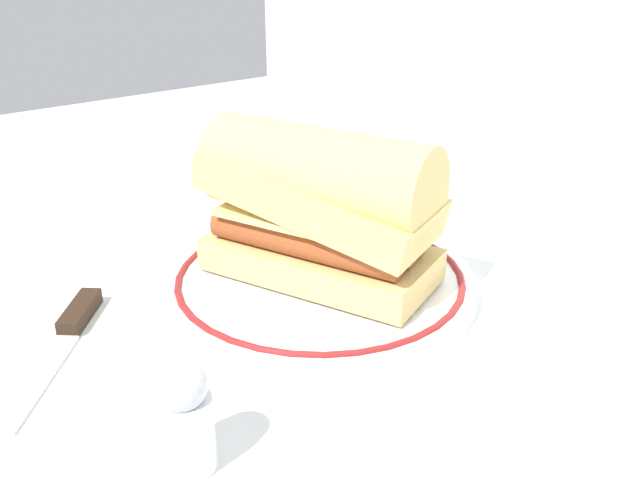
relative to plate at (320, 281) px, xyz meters
name	(u,v)px	position (x,y,z in m)	size (l,w,h in m)	color
ground_plane	(360,298)	(0.03, 0.02, -0.01)	(1.50, 1.50, 0.00)	silver
plate	(320,281)	(0.00, 0.00, 0.00)	(0.25, 0.25, 0.01)	white
sausage_sandwich	(320,203)	(0.00, 0.00, 0.07)	(0.20, 0.15, 0.12)	#D9BB71
drinking_glass	(192,172)	(-0.21, -0.01, 0.03)	(0.06, 0.06, 0.09)	silver
salt_shaker	(183,417)	(0.13, -0.18, 0.03)	(0.03, 0.03, 0.07)	white
butter_knife	(61,342)	(-0.04, -0.20, 0.00)	(0.14, 0.11, 0.01)	silver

